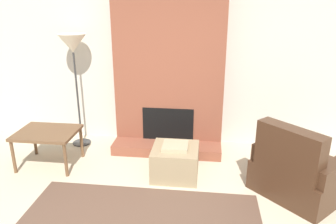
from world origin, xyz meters
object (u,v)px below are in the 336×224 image
side_table (47,135)px  floor_lamp_left (73,48)px  armchair (299,173)px  ottoman (175,161)px

side_table → floor_lamp_left: size_ratio=0.46×
floor_lamp_left → armchair: bearing=-18.9°
ottoman → side_table: side_table is taller
ottoman → floor_lamp_left: bearing=152.8°
side_table → floor_lamp_left: 1.34m
side_table → armchair: bearing=-5.7°
ottoman → side_table: 1.83m
floor_lamp_left → side_table: bearing=-103.4°
armchair → floor_lamp_left: floor_lamp_left is taller
side_table → floor_lamp_left: (0.18, 0.75, 1.10)m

